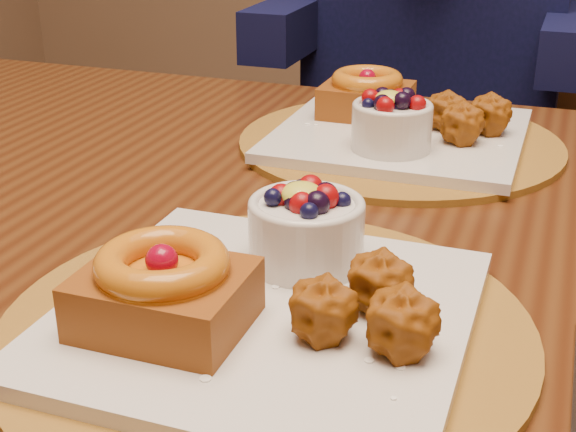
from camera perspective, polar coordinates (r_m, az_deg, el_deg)
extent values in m
cube|color=#38190A|center=(0.77, 4.34, -1.32)|extent=(1.60, 0.90, 0.04)
cylinder|color=#38190A|center=(1.55, -18.73, -4.72)|extent=(0.06, 0.06, 0.71)
cylinder|color=brown|center=(0.57, -1.58, -7.88)|extent=(0.38, 0.38, 0.01)
cube|color=silver|center=(0.57, -1.59, -7.02)|extent=(0.28, 0.28, 0.01)
cube|color=#582E08|center=(0.54, -8.77, -5.86)|extent=(0.11, 0.09, 0.04)
torus|color=#B44F0B|center=(0.53, -8.95, -3.33)|extent=(0.09, 0.09, 0.02)
sphere|color=maroon|center=(0.53, -8.96, -3.14)|extent=(0.02, 0.02, 0.02)
sphere|color=#90440A|center=(0.56, 6.48, -4.80)|extent=(0.04, 0.04, 0.04)
sphere|color=#90440A|center=(0.52, 2.48, -6.71)|extent=(0.04, 0.04, 0.04)
sphere|color=#90440A|center=(0.51, 8.03, -7.63)|extent=(0.04, 0.04, 0.04)
cylinder|color=silver|center=(0.62, 1.31, -1.29)|extent=(0.09, 0.09, 0.05)
torus|color=silver|center=(0.61, 1.33, 0.84)|extent=(0.09, 0.09, 0.01)
ellipsoid|color=gold|center=(0.60, 0.98, 1.59)|extent=(0.03, 0.03, 0.02)
cylinder|color=brown|center=(0.96, 7.94, 5.20)|extent=(0.38, 0.38, 0.01)
cube|color=silver|center=(0.96, 7.97, 5.76)|extent=(0.28, 0.28, 0.01)
cube|color=#582E08|center=(1.00, 5.59, 8.20)|extent=(0.11, 0.09, 0.04)
torus|color=#B44F0B|center=(1.00, 5.65, 9.65)|extent=(0.09, 0.09, 0.02)
sphere|color=maroon|center=(1.00, 5.66, 9.76)|extent=(0.02, 0.02, 0.02)
sphere|color=#90440A|center=(0.92, 12.19, 6.29)|extent=(0.04, 0.04, 0.04)
sphere|color=#90440A|center=(0.96, 11.11, 7.23)|extent=(0.04, 0.04, 0.04)
sphere|color=#90440A|center=(0.96, 14.09, 6.86)|extent=(0.04, 0.04, 0.04)
cylinder|color=silver|center=(0.88, 7.38, 6.25)|extent=(0.09, 0.09, 0.05)
torus|color=silver|center=(0.87, 7.46, 7.77)|extent=(0.09, 0.09, 0.01)
ellipsoid|color=gold|center=(0.87, 7.23, 8.30)|extent=(0.03, 0.03, 0.02)
cube|color=black|center=(1.55, 15.41, -0.74)|extent=(0.51, 0.51, 0.04)
cylinder|color=black|center=(1.48, 7.92, -11.52)|extent=(0.04, 0.04, 0.42)
cylinder|color=black|center=(1.80, 8.06, -4.70)|extent=(0.04, 0.04, 0.42)
cylinder|color=black|center=(1.85, 19.78, -5.23)|extent=(0.04, 0.04, 0.42)
cube|color=black|center=(1.66, 15.51, 9.21)|extent=(0.43, 0.12, 0.45)
cube|color=black|center=(1.48, 10.67, 14.31)|extent=(0.44, 0.23, 0.62)
cube|color=black|center=(1.42, 0.41, 13.50)|extent=(0.08, 0.31, 0.08)
cube|color=black|center=(1.35, 19.50, 11.60)|extent=(0.08, 0.31, 0.08)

